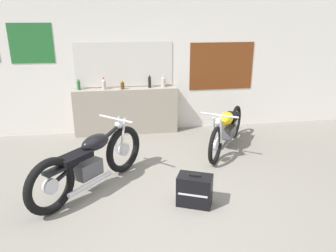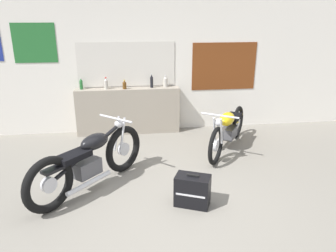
{
  "view_description": "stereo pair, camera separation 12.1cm",
  "coord_description": "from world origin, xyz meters",
  "px_view_note": "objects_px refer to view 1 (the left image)",
  "views": [
    {
      "loc": [
        -0.48,
        -3.54,
        2.4
      ],
      "look_at": [
        0.26,
        1.29,
        0.7
      ],
      "focal_mm": 35.0,
      "sensor_mm": 36.0,
      "label": 1
    },
    {
      "loc": [
        -0.36,
        -3.55,
        2.4
      ],
      "look_at": [
        0.26,
        1.29,
        0.7
      ],
      "focal_mm": 35.0,
      "sensor_mm": 36.0,
      "label": 2
    }
  ],
  "objects_px": {
    "bottle_leftmost": "(79,85)",
    "bottle_left_center": "(104,84)",
    "bottle_right_center": "(150,81)",
    "bottle_rightmost": "(163,82)",
    "hard_case_black": "(195,190)",
    "bottle_center": "(122,85)",
    "motorcycle_yellow": "(227,128)",
    "motorcycle_black": "(91,162)"
  },
  "relations": [
    {
      "from": "bottle_center",
      "to": "bottle_leftmost",
      "type": "bearing_deg",
      "value": 174.93
    },
    {
      "from": "bottle_center",
      "to": "motorcycle_black",
      "type": "distance_m",
      "value": 2.36
    },
    {
      "from": "motorcycle_black",
      "to": "hard_case_black",
      "type": "xyz_separation_m",
      "value": [
        1.35,
        -0.6,
        -0.23
      ]
    },
    {
      "from": "bottle_rightmost",
      "to": "bottle_right_center",
      "type": "bearing_deg",
      "value": -173.79
    },
    {
      "from": "bottle_rightmost",
      "to": "motorcycle_black",
      "type": "bearing_deg",
      "value": -120.21
    },
    {
      "from": "bottle_left_center",
      "to": "hard_case_black",
      "type": "relative_size",
      "value": 0.46
    },
    {
      "from": "bottle_right_center",
      "to": "motorcycle_black",
      "type": "relative_size",
      "value": 0.18
    },
    {
      "from": "bottle_center",
      "to": "bottle_rightmost",
      "type": "distance_m",
      "value": 0.84
    },
    {
      "from": "bottle_rightmost",
      "to": "hard_case_black",
      "type": "distance_m",
      "value": 3.03
    },
    {
      "from": "bottle_rightmost",
      "to": "motorcycle_yellow",
      "type": "distance_m",
      "value": 1.67
    },
    {
      "from": "bottle_leftmost",
      "to": "bottle_center",
      "type": "distance_m",
      "value": 0.86
    },
    {
      "from": "motorcycle_yellow",
      "to": "hard_case_black",
      "type": "bearing_deg",
      "value": -119.88
    },
    {
      "from": "bottle_center",
      "to": "motorcycle_black",
      "type": "bearing_deg",
      "value": -102.9
    },
    {
      "from": "bottle_right_center",
      "to": "bottle_rightmost",
      "type": "relative_size",
      "value": 1.22
    },
    {
      "from": "bottle_leftmost",
      "to": "bottle_right_center",
      "type": "bearing_deg",
      "value": -0.78
    },
    {
      "from": "bottle_center",
      "to": "hard_case_black",
      "type": "bearing_deg",
      "value": -73.47
    },
    {
      "from": "bottle_rightmost",
      "to": "motorcycle_yellow",
      "type": "relative_size",
      "value": 0.14
    },
    {
      "from": "bottle_rightmost",
      "to": "hard_case_black",
      "type": "relative_size",
      "value": 0.47
    },
    {
      "from": "bottle_right_center",
      "to": "bottle_left_center",
      "type": "bearing_deg",
      "value": -178.93
    },
    {
      "from": "bottle_left_center",
      "to": "bottle_center",
      "type": "xyz_separation_m",
      "value": [
        0.36,
        -0.04,
        -0.02
      ]
    },
    {
      "from": "bottle_right_center",
      "to": "bottle_rightmost",
      "type": "xyz_separation_m",
      "value": [
        0.29,
        0.03,
        -0.02
      ]
    },
    {
      "from": "bottle_left_center",
      "to": "motorcycle_black",
      "type": "height_order",
      "value": "bottle_left_center"
    },
    {
      "from": "bottle_center",
      "to": "hard_case_black",
      "type": "height_order",
      "value": "bottle_center"
    },
    {
      "from": "bottle_right_center",
      "to": "motorcycle_yellow",
      "type": "xyz_separation_m",
      "value": [
        1.29,
        -1.14,
        -0.67
      ]
    },
    {
      "from": "bottle_left_center",
      "to": "bottle_rightmost",
      "type": "bearing_deg",
      "value": 2.31
    },
    {
      "from": "bottle_leftmost",
      "to": "bottle_left_center",
      "type": "relative_size",
      "value": 1.0
    },
    {
      "from": "hard_case_black",
      "to": "bottle_leftmost",
      "type": "bearing_deg",
      "value": 120.25
    },
    {
      "from": "bottle_left_center",
      "to": "motorcycle_yellow",
      "type": "relative_size",
      "value": 0.14
    },
    {
      "from": "bottle_leftmost",
      "to": "hard_case_black",
      "type": "xyz_separation_m",
      "value": [
        1.69,
        -2.9,
        -0.84
      ]
    },
    {
      "from": "bottle_left_center",
      "to": "bottle_rightmost",
      "type": "xyz_separation_m",
      "value": [
        1.2,
        0.05,
        0.0
      ]
    },
    {
      "from": "bottle_leftmost",
      "to": "motorcycle_black",
      "type": "bearing_deg",
      "value": -81.5
    },
    {
      "from": "hard_case_black",
      "to": "bottle_center",
      "type": "bearing_deg",
      "value": 106.53
    },
    {
      "from": "bottle_left_center",
      "to": "bottle_leftmost",
      "type": "bearing_deg",
      "value": 175.77
    },
    {
      "from": "bottle_leftmost",
      "to": "hard_case_black",
      "type": "distance_m",
      "value": 3.46
    },
    {
      "from": "motorcycle_black",
      "to": "hard_case_black",
      "type": "distance_m",
      "value": 1.49
    },
    {
      "from": "bottle_left_center",
      "to": "bottle_center",
      "type": "bearing_deg",
      "value": -6.18
    },
    {
      "from": "bottle_right_center",
      "to": "hard_case_black",
      "type": "bearing_deg",
      "value": -84.28
    },
    {
      "from": "bottle_leftmost",
      "to": "bottle_right_center",
      "type": "xyz_separation_m",
      "value": [
        1.4,
        -0.02,
        0.02
      ]
    },
    {
      "from": "bottle_left_center",
      "to": "bottle_right_center",
      "type": "height_order",
      "value": "bottle_right_center"
    },
    {
      "from": "motorcycle_black",
      "to": "bottle_rightmost",
      "type": "bearing_deg",
      "value": 59.79
    },
    {
      "from": "motorcycle_yellow",
      "to": "motorcycle_black",
      "type": "relative_size",
      "value": 1.05
    },
    {
      "from": "bottle_left_center",
      "to": "bottle_center",
      "type": "distance_m",
      "value": 0.37
    }
  ]
}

